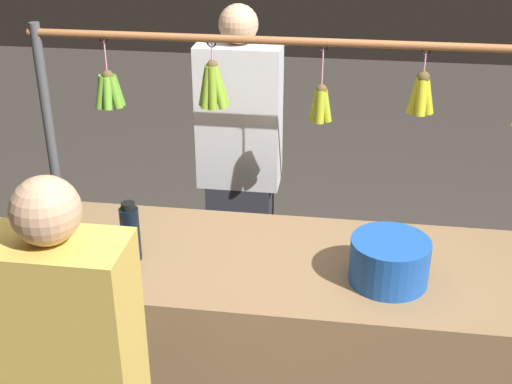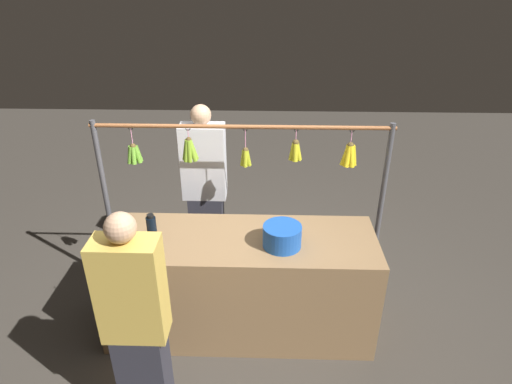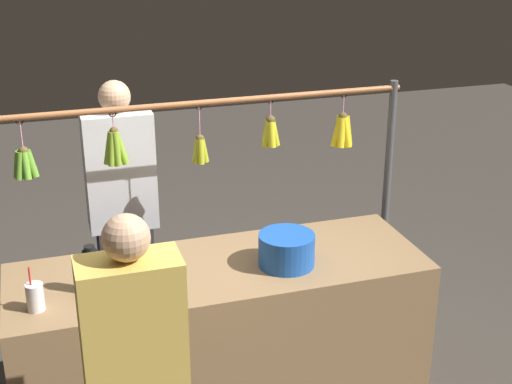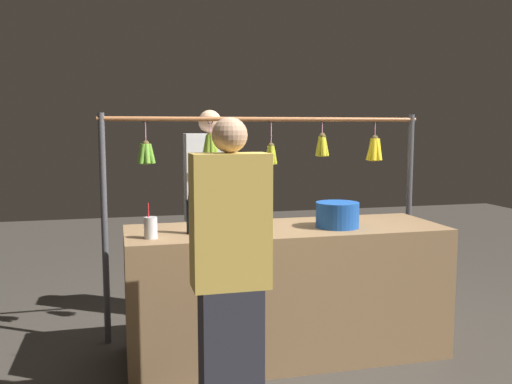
{
  "view_description": "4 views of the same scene",
  "coord_description": "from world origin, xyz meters",
  "views": [
    {
      "loc": [
        -0.15,
        2.16,
        2.2
      ],
      "look_at": [
        0.17,
        0.0,
        1.13
      ],
      "focal_mm": 47.99,
      "sensor_mm": 36.0,
      "label": 1
    },
    {
      "loc": [
        -0.21,
        2.69,
        2.64
      ],
      "look_at": [
        -0.13,
        0.0,
        1.24
      ],
      "focal_mm": 30.5,
      "sensor_mm": 36.0,
      "label": 2
    },
    {
      "loc": [
        0.8,
        3.09,
        2.51
      ],
      "look_at": [
        -0.19,
        0.0,
        1.22
      ],
      "focal_mm": 51.07,
      "sensor_mm": 36.0,
      "label": 3
    },
    {
      "loc": [
        1.05,
        3.37,
        1.5
      ],
      "look_at": [
        0.2,
        0.0,
        1.09
      ],
      "focal_mm": 38.72,
      "sensor_mm": 36.0,
      "label": 4
    }
  ],
  "objects": [
    {
      "name": "vendor_person",
      "position": [
        0.36,
        -0.81,
        0.8
      ],
      "size": [
        0.39,
        0.21,
        1.63
      ],
      "color": "#2D2D38",
      "rests_on": "ground"
    },
    {
      "name": "market_counter",
      "position": [
        0.0,
        0.0,
        0.43
      ],
      "size": [
        2.06,
        0.7,
        0.85
      ],
      "primitive_type": "cube",
      "color": "olive",
      "rests_on": "ground"
    },
    {
      "name": "water_bottle",
      "position": [
        0.62,
        0.07,
        0.96
      ],
      "size": [
        0.07,
        0.07,
        0.23
      ],
      "color": "black",
      "rests_on": "market_counter"
    },
    {
      "name": "display_rack",
      "position": [
        -0.01,
        -0.48,
        1.15
      ],
      "size": [
        2.36,
        0.14,
        1.59
      ],
      "color": "#4C4C51",
      "rests_on": "ground"
    },
    {
      "name": "drink_cup",
      "position": [
        0.87,
        0.16,
        0.92
      ],
      "size": [
        0.08,
        0.08,
        0.21
      ],
      "color": "silver",
      "rests_on": "market_counter"
    },
    {
      "name": "blue_bucket",
      "position": [
        -0.32,
        0.09,
        0.93
      ],
      "size": [
        0.28,
        0.28,
        0.16
      ],
      "primitive_type": "cylinder",
      "color": "#1D53B2",
      "rests_on": "market_counter"
    }
  ]
}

